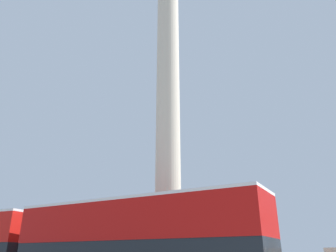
{
  "coord_description": "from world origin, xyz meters",
  "views": [
    {
      "loc": [
        10.21,
        -17.77,
        2.02
      ],
      "look_at": [
        0.0,
        0.0,
        10.29
      ],
      "focal_mm": 35.0,
      "sensor_mm": 36.0,
      "label": 1
    }
  ],
  "objects": [
    {
      "name": "street_lamp",
      "position": [
        3.56,
        -1.81,
        3.13
      ],
      "size": [
        0.47,
        0.47,
        5.1
      ],
      "color": "black",
      "rests_on": "ground_plane"
    },
    {
      "name": "monument_column",
      "position": [
        0.0,
        0.0,
        7.11
      ],
      "size": [
        5.68,
        5.68,
        24.3
      ],
      "color": "#BCB29E",
      "rests_on": "ground_plane"
    },
    {
      "name": "bus_b",
      "position": [
        1.69,
        -5.82,
        2.41
      ],
      "size": [
        11.5,
        2.92,
        4.36
      ],
      "rotation": [
        0.0,
        0.0,
        0.0
      ],
      "color": "#A80F0C",
      "rests_on": "ground_plane"
    }
  ]
}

